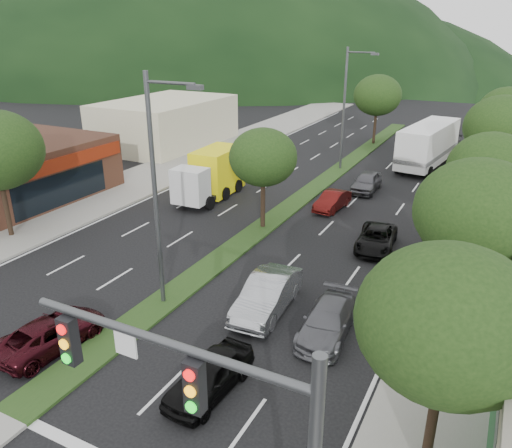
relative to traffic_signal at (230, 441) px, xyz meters
The scene contains 27 objects.
ground 10.27m from the traffic_signal, behind, with size 160.00×160.00×0.00m, color black.
sidewalk_right 27.15m from the traffic_signal, 82.55° to the left, with size 5.00×90.00×0.15m, color gray.
sidewalk_left 34.79m from the traffic_signal, 129.70° to the left, with size 6.00×90.00×0.15m, color gray.
median 31.23m from the traffic_signal, 107.00° to the left, with size 1.60×56.00×0.12m, color #1C3714.
traffic_signal is the anchor object (origin of this frame).
shop_left 32.19m from the traffic_signal, 148.97° to the left, with size 10.15×12.00×4.00m.
bldg_left_far 45.32m from the traffic_signal, 128.26° to the left, with size 9.00×14.00×4.60m, color beige.
hill_far 142.79m from the traffic_signal, 128.60° to the left, with size 176.00×132.00×82.00m, color black.
tree_r_a 6.29m from the traffic_signal, 61.80° to the left, with size 4.60×4.60×6.63m.
tree_r_b 13.87m from the traffic_signal, 77.63° to the left, with size 4.80×4.80×6.94m.
tree_r_c 21.74m from the traffic_signal, 82.15° to the left, with size 4.40×4.40×6.48m.
tree_r_d 31.68m from the traffic_signal, 84.62° to the left, with size 5.00×5.00×7.17m.
tree_r_e 41.65m from the traffic_signal, 85.91° to the left, with size 4.60×4.60×6.71m.
tree_med_near 21.53m from the traffic_signal, 114.80° to the left, with size 4.00×4.00×6.02m.
tree_med_far 46.43m from the traffic_signal, 101.22° to the left, with size 4.80×4.80×6.94m.
streetlight_near 13.03m from the traffic_signal, 132.77° to the left, with size 2.60×0.25×10.00m.
streetlight_mid 35.66m from the traffic_signal, 104.33° to the left, with size 2.60×0.25×10.00m.
sedan_silver 12.59m from the traffic_signal, 112.62° to the left, with size 1.67×4.80×1.58m, color #9B9EA3.
suv_maroon 12.58m from the traffic_signal, 155.55° to the left, with size 2.02×4.38×1.22m, color black.
car_queue_a 7.95m from the traffic_signal, 126.37° to the left, with size 1.56×3.87×1.32m, color black.
car_queue_b 11.40m from the traffic_signal, 99.08° to the left, with size 1.76×4.32×1.25m, color #535358.
car_queue_c 25.80m from the traffic_signal, 104.44° to the left, with size 1.28×3.68×1.21m, color #4B0E0C.
car_queue_d 20.20m from the traffic_signal, 96.03° to the left, with size 1.97×4.26×1.19m, color black.
car_queue_e 30.42m from the traffic_signal, 100.29° to the left, with size 1.67×4.14×1.41m, color #535258.
car_queue_f 44.64m from the traffic_signal, 92.42° to the left, with size 2.16×5.31×1.54m, color black.
box_truck 27.89m from the traffic_signal, 122.67° to the left, with size 2.90×6.86×3.33m.
motorhome 39.18m from the traffic_signal, 93.86° to the left, with size 4.07×9.85×3.67m.
Camera 1 is at (12.56, -7.42, 11.57)m, focal length 35.00 mm.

